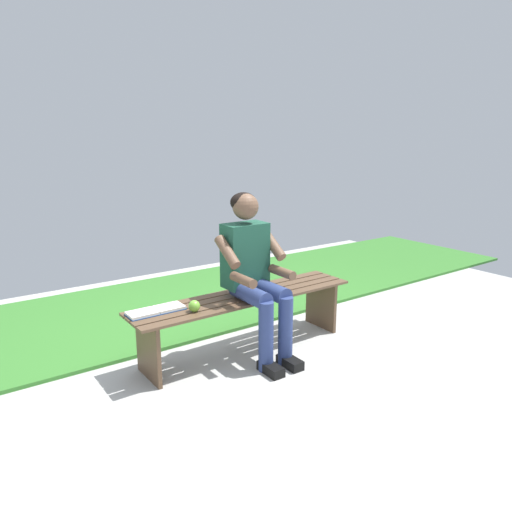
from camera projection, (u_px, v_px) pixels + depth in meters
The scene contains 6 objects.
ground_plane at pixel (158, 483), 2.39m from camera, with size 10.00×7.00×0.04m, color #B2B2AD.
grass_strip at pixel (175, 303), 4.87m from camera, with size 9.00×1.88×0.03m, color #387A2D.
bench_near at pixel (245, 308), 3.76m from camera, with size 1.89×0.42×0.46m.
person_seated at pixel (254, 269), 3.61m from camera, with size 0.50×0.69×1.27m.
apple at pixel (194, 306), 3.38m from camera, with size 0.08×0.08×0.08m, color #72B738.
book_open at pixel (156, 311), 3.38m from camera, with size 0.41×0.16×0.02m.
Camera 1 is at (1.98, 2.95, 1.67)m, focal length 33.35 mm.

